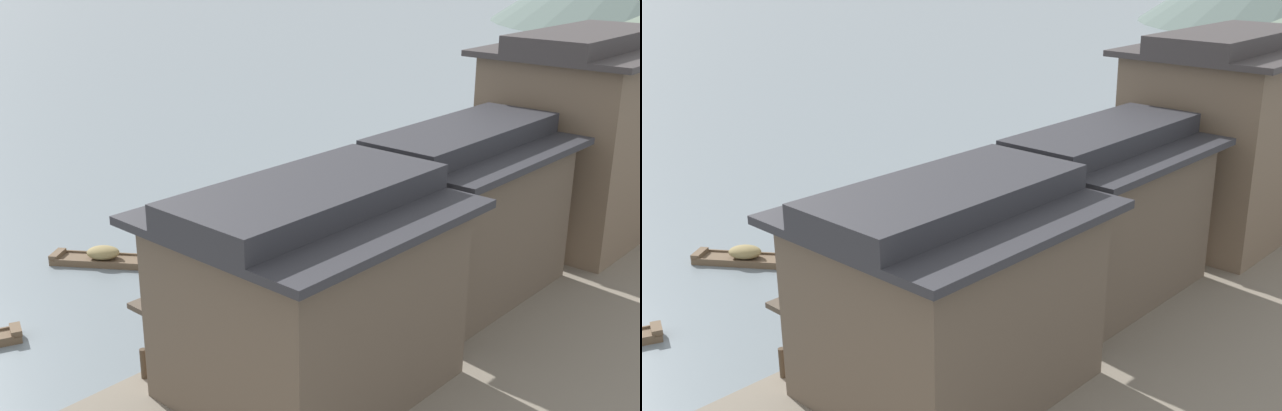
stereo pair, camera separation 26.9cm
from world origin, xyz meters
TOP-DOWN VIEW (x-y plane):
  - boat_moored_nearest at (-1.91, 9.01)m, footprint 4.25×3.43m
  - boat_moored_second at (5.79, 14.49)m, footprint 1.35×4.34m
  - boat_moored_third at (6.26, 27.99)m, footprint 0.93×4.39m
  - boat_moored_far at (6.08, 34.63)m, footprint 1.53×4.28m
  - boat_midriver_drifting at (6.02, 42.94)m, footprint 1.05×3.90m
  - house_waterfront_nearest at (11.89, 6.95)m, footprint 7.08×7.98m
  - house_waterfront_second at (11.42, 15.46)m, footprint 6.15×8.23m
  - house_waterfront_tall at (11.91, 23.77)m, footprint 7.13×8.17m
  - house_waterfront_narrow at (10.92, 31.94)m, footprint 5.15×7.40m
  - mooring_post_dock_near at (8.05, 3.93)m, footprint 0.20×0.20m
  - mooring_post_dock_mid at (8.05, 14.09)m, footprint 0.20×0.20m

SIDE VIEW (x-z plane):
  - boat_moored_third at x=6.26m, z-range -0.06..0.30m
  - boat_moored_far at x=6.08m, z-range -0.07..0.37m
  - boat_midriver_drifting at x=6.02m, z-range -0.07..0.38m
  - boat_moored_second at x=5.79m, z-range -0.10..0.62m
  - boat_moored_nearest at x=-1.91m, z-range -0.11..0.66m
  - mooring_post_dock_near at x=8.05m, z-range 0.82..1.76m
  - mooring_post_dock_mid at x=8.05m, z-range 0.82..1.81m
  - house_waterfront_nearest at x=11.89m, z-range 0.74..6.88m
  - house_waterfront_second at x=11.42m, z-range 0.74..6.88m
  - house_waterfront_narrow at x=10.92m, z-range 0.75..6.89m
  - house_waterfront_tall at x=11.91m, z-range 0.74..9.48m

